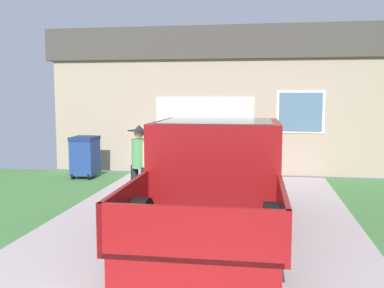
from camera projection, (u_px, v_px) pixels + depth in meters
The scene contains 5 objects.
pickup_truck at pixel (217, 178), 7.31m from camera, with size 2.19×5.14×1.72m.
person_with_hat at pixel (139, 162), 8.22m from camera, with size 0.43×0.43×1.59m.
handbag at pixel (140, 206), 7.95m from camera, with size 0.30×0.17×0.42m.
house_with_garage at pixel (221, 99), 14.37m from camera, with size 9.36×5.53×3.97m.
wheeled_trash_bin at pixel (85, 155), 11.33m from camera, with size 0.60×0.72×1.07m.
Camera 1 is at (0.97, -2.59, 2.14)m, focal length 41.04 mm.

